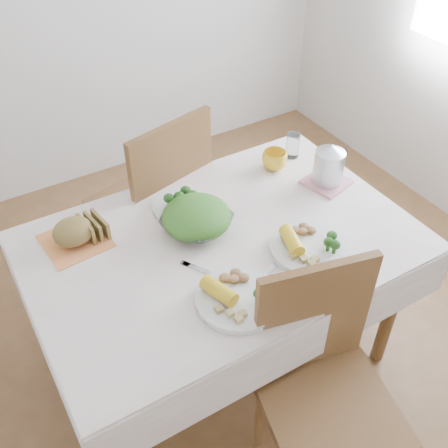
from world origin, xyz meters
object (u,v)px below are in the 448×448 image
yellow_mug (274,160)px  chair_far (149,210)px  salad_bowl (197,223)px  dinner_plate_right (308,248)px  dining_table (222,304)px  dinner_plate_left (238,299)px  chair_near (329,411)px  electric_kettle (330,161)px

yellow_mug → chair_far: bearing=143.9°
salad_bowl → chair_far: bearing=88.3°
salad_bowl → dinner_plate_right: 0.45m
dining_table → dinner_plate_right: bearing=-41.6°
chair_far → salad_bowl: bearing=73.9°
dinner_plate_left → chair_far: bearing=85.5°
chair_far → yellow_mug: size_ratio=9.21×
chair_near → dinner_plate_left: 0.50m
dinner_plate_left → dinner_plate_right: 0.37m
dining_table → chair_near: bearing=-87.3°
dining_table → electric_kettle: (0.59, 0.08, 0.51)m
yellow_mug → electric_kettle: 0.27m
chair_near → electric_kettle: electric_kettle is taller
salad_bowl → dinner_plate_right: bearing=-47.1°
dining_table → salad_bowl: bearing=117.3°
dinner_plate_left → electric_kettle: 0.81m
dinner_plate_right → chair_far: bearing=108.0°
dining_table → chair_far: size_ratio=1.34×
dining_table → chair_far: bearing=93.3°
electric_kettle → salad_bowl: bearing=-179.4°
yellow_mug → dining_table: bearing=-146.7°
dining_table → salad_bowl: (-0.05, 0.11, 0.42)m
chair_near → chair_far: chair_far is taller
dining_table → chair_far: chair_far is taller
chair_near → salad_bowl: size_ratio=3.78×
dinner_plate_left → salad_bowl: bearing=81.6°
dinner_plate_left → dining_table: bearing=69.1°
salad_bowl → electric_kettle: (0.64, -0.02, 0.09)m
dining_table → yellow_mug: size_ratio=12.31×
chair_near → chair_far: 1.34m
chair_near → yellow_mug: 1.12m
chair_far → yellow_mug: (0.50, -0.36, 0.34)m
dining_table → electric_kettle: size_ratio=7.61×
dinner_plate_right → yellow_mug: 0.56m
dinner_plate_left → dinner_plate_right: (0.37, 0.08, 0.00)m
salad_bowl → dinner_plate_left: size_ratio=0.86×
dinner_plate_right → yellow_mug: size_ratio=2.63×
chair_near → dinner_plate_left: size_ratio=3.27×
dinner_plate_right → electric_kettle: bearing=41.9°
dining_table → chair_near: size_ratio=1.42×
chair_far → dining_table: bearing=78.9°
dining_table → dinner_plate_left: bearing=-110.9°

